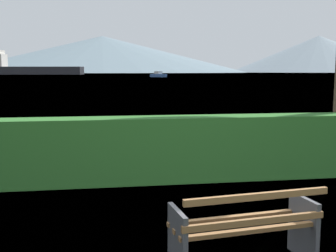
# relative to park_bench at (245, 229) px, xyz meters

# --- Properties ---
(water_surface) EXTENTS (620.00, 620.00, 0.00)m
(water_surface) POSITION_rel_park_bench_xyz_m (-0.01, 306.12, -0.42)
(water_surface) COLOR #7A99A8
(water_surface) RESTS_ON ground_plane
(park_bench) EXTENTS (1.57, 0.76, 0.87)m
(park_bench) POSITION_rel_park_bench_xyz_m (0.00, 0.00, 0.00)
(park_bench) COLOR olive
(park_bench) RESTS_ON ground_plane
(hedge_row) EXTENTS (10.88, 0.63, 1.19)m
(hedge_row) POSITION_rel_park_bench_xyz_m (-0.01, 3.54, 0.17)
(hedge_row) COLOR #2D6B28
(hedge_row) RESTS_ON ground_plane
(cargo_ship_large) EXTENTS (61.91, 22.15, 13.88)m
(cargo_ship_large) POSITION_rel_park_bench_xyz_m (-47.17, 247.01, 3.46)
(cargo_ship_large) COLOR #232328
(cargo_ship_large) RESTS_ON water_surface
(sailboat_mid) EXTENTS (5.11, 7.09, 1.93)m
(sailboat_mid) POSITION_rel_park_bench_xyz_m (17.11, 134.40, 0.27)
(sailboat_mid) COLOR #335693
(sailboat_mid) RESTS_ON water_surface
(distant_hills) EXTENTS (956.91, 458.50, 63.00)m
(distant_hills) POSITION_rel_park_bench_xyz_m (-97.36, 578.74, 28.28)
(distant_hills) COLOR slate
(distant_hills) RESTS_ON ground_plane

